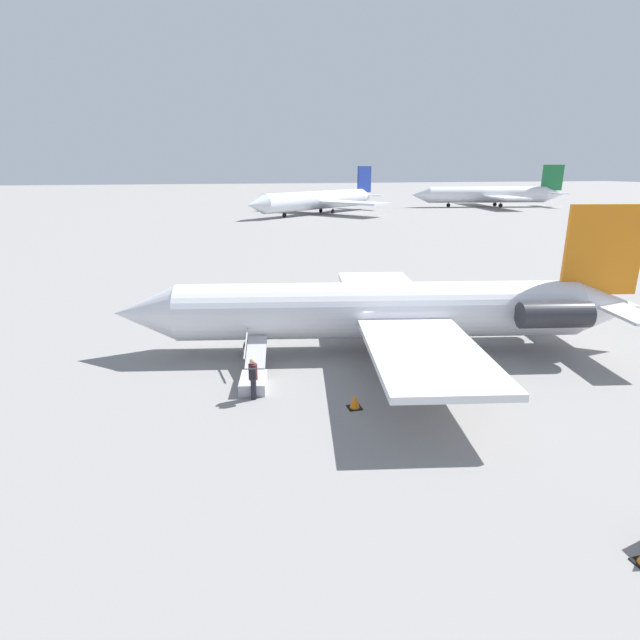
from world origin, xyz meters
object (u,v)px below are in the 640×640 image
airplane_taxiing_distant (490,194)px  boarding_stairs (254,376)px  airplane_far_right (320,200)px  airplane_main (397,309)px  passenger (253,376)px

airplane_taxiing_distant → boarding_stairs: airplane_taxiing_distant is taller
airplane_far_right → boarding_stairs: (24.66, 81.89, -2.47)m
airplane_main → passenger: size_ratio=15.43×
airplane_far_right → boarding_stairs: 85.55m
airplane_main → airplane_taxiing_distant: bearing=-113.2°
passenger → airplane_far_right: bearing=-4.5°
airplane_far_right → boarding_stairs: bearing=37.3°
airplane_far_right → passenger: (24.86, 83.32, -1.85)m
boarding_stairs → passenger: bearing=-175.8°
boarding_stairs → passenger: 1.58m
airplane_main → airplane_far_right: airplane_far_right is taller
airplane_main → airplane_taxiing_distant: 107.61m
boarding_stairs → passenger: size_ratio=2.38×
airplane_main → passenger: 8.81m
airplane_taxiing_distant → airplane_far_right: bearing=20.7°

